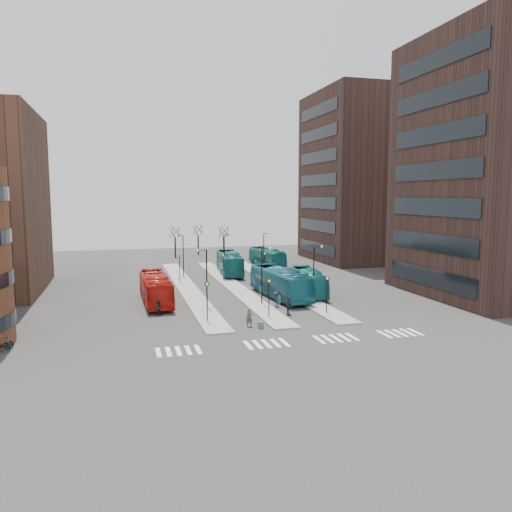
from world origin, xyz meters
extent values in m
plane|color=#2A2A2C|center=(0.00, 0.00, 0.00)|extent=(160.00, 160.00, 0.00)
cube|color=gray|center=(-4.00, 30.00, 0.07)|extent=(2.50, 45.00, 0.15)
cube|color=gray|center=(2.00, 30.00, 0.07)|extent=(2.50, 45.00, 0.15)
cube|color=gray|center=(8.00, 30.00, 0.07)|extent=(2.50, 45.00, 0.15)
cube|color=navy|center=(-0.18, 8.61, 0.30)|extent=(0.49, 0.39, 0.61)
imported|color=#B5150D|center=(-8.45, 21.85, 1.61)|extent=(3.01, 11.65, 3.23)
imported|color=#166070|center=(5.64, 21.09, 1.74)|extent=(3.94, 12.67, 3.47)
imported|color=#136061|center=(3.71, 39.68, 1.68)|extent=(3.99, 12.31, 3.37)
imported|color=#15686B|center=(9.59, 22.20, 1.48)|extent=(4.01, 10.87, 2.96)
imported|color=#146368|center=(11.64, 46.55, 1.50)|extent=(3.64, 10.97, 3.00)
imported|color=#46472B|center=(-1.00, 9.47, 0.83)|extent=(0.63, 0.44, 1.67)
imported|color=black|center=(-8.68, 15.92, 0.80)|extent=(0.89, 0.76, 1.61)
imported|color=black|center=(3.82, 12.60, 0.88)|extent=(0.76, 1.12, 1.77)
imported|color=black|center=(3.84, 16.79, 0.80)|extent=(0.87, 1.16, 1.60)
imported|color=gray|center=(-21.00, 7.30, 0.44)|extent=(1.79, 1.11, 0.89)
imported|color=gray|center=(-21.00, 7.89, 0.48)|extent=(1.65, 0.92, 0.95)
imported|color=gray|center=(-21.00, 7.03, 0.43)|extent=(1.71, 1.03, 0.85)
cube|color=silver|center=(-9.50, 4.00, 0.01)|extent=(0.35, 2.40, 0.01)
cube|color=silver|center=(-8.75, 4.00, 0.01)|extent=(0.35, 2.40, 0.01)
cube|color=silver|center=(-8.00, 4.00, 0.01)|extent=(0.35, 2.40, 0.01)
cube|color=silver|center=(-7.25, 4.00, 0.01)|extent=(0.35, 2.40, 0.01)
cube|color=silver|center=(-6.50, 4.00, 0.01)|extent=(0.35, 2.40, 0.01)
cube|color=silver|center=(-2.50, 4.00, 0.01)|extent=(0.35, 2.40, 0.01)
cube|color=silver|center=(-1.75, 4.00, 0.01)|extent=(0.35, 2.40, 0.01)
cube|color=silver|center=(-1.00, 4.00, 0.01)|extent=(0.35, 2.40, 0.01)
cube|color=silver|center=(-0.25, 4.00, 0.01)|extent=(0.35, 2.40, 0.01)
cube|color=silver|center=(0.50, 4.00, 0.01)|extent=(0.35, 2.40, 0.01)
cube|color=silver|center=(3.50, 4.00, 0.01)|extent=(0.35, 2.40, 0.01)
cube|color=silver|center=(4.25, 4.00, 0.01)|extent=(0.35, 2.40, 0.01)
cube|color=silver|center=(5.00, 4.00, 0.01)|extent=(0.35, 2.40, 0.01)
cube|color=silver|center=(5.75, 4.00, 0.01)|extent=(0.35, 2.40, 0.01)
cube|color=silver|center=(6.50, 4.00, 0.01)|extent=(0.35, 2.40, 0.01)
cube|color=silver|center=(9.50, 4.00, 0.01)|extent=(0.35, 2.40, 0.01)
cube|color=silver|center=(10.25, 4.00, 0.01)|extent=(0.35, 2.40, 0.01)
cube|color=silver|center=(11.00, 4.00, 0.01)|extent=(0.35, 2.40, 0.01)
cube|color=silver|center=(11.75, 4.00, 0.01)|extent=(0.35, 2.40, 0.01)
cube|color=silver|center=(12.50, 4.00, 0.01)|extent=(0.35, 2.40, 0.01)
cube|color=#32211B|center=(32.00, 16.00, 15.00)|extent=(20.00, 20.00, 30.00)
cube|color=black|center=(21.94, 16.00, 2.50)|extent=(0.12, 16.00, 2.00)
cube|color=black|center=(21.94, 16.00, 6.50)|extent=(0.12, 16.00, 2.00)
cube|color=black|center=(21.94, 16.00, 10.50)|extent=(0.12, 16.00, 2.00)
cube|color=black|center=(21.94, 16.00, 14.50)|extent=(0.12, 16.00, 2.00)
cube|color=black|center=(21.94, 16.00, 18.50)|extent=(0.12, 16.00, 2.00)
cube|color=black|center=(21.94, 16.00, 22.50)|extent=(0.12, 16.00, 2.00)
cube|color=black|center=(21.94, 16.00, 26.50)|extent=(0.12, 16.00, 2.00)
cube|color=#32211B|center=(32.00, 50.00, 15.00)|extent=(20.00, 20.00, 30.00)
cube|color=black|center=(21.94, 50.00, 2.50)|extent=(0.12, 16.00, 2.00)
cube|color=black|center=(21.94, 50.00, 6.50)|extent=(0.12, 16.00, 2.00)
cube|color=black|center=(21.94, 50.00, 10.50)|extent=(0.12, 16.00, 2.00)
cube|color=black|center=(21.94, 50.00, 14.50)|extent=(0.12, 16.00, 2.00)
cube|color=black|center=(21.94, 50.00, 18.50)|extent=(0.12, 16.00, 2.00)
cube|color=black|center=(21.94, 50.00, 22.50)|extent=(0.12, 16.00, 2.00)
cube|color=black|center=(21.94, 50.00, 26.50)|extent=(0.12, 16.00, 2.00)
cylinder|color=black|center=(-4.40, 12.00, 1.90)|extent=(0.10, 0.10, 3.50)
cube|color=black|center=(-4.40, 12.00, 3.65)|extent=(0.45, 0.10, 0.30)
cube|color=yellow|center=(-4.40, 11.94, 3.65)|extent=(0.20, 0.02, 0.20)
cylinder|color=black|center=(-4.40, 34.00, 1.90)|extent=(0.10, 0.10, 3.50)
cube|color=black|center=(-4.40, 34.00, 3.65)|extent=(0.45, 0.10, 0.30)
cube|color=yellow|center=(-4.40, 33.94, 3.65)|extent=(0.20, 0.02, 0.20)
cylinder|color=black|center=(1.60, 12.00, 1.90)|extent=(0.10, 0.10, 3.50)
cube|color=black|center=(1.60, 12.00, 3.65)|extent=(0.45, 0.10, 0.30)
cube|color=yellow|center=(1.60, 11.94, 3.65)|extent=(0.20, 0.02, 0.20)
cylinder|color=black|center=(1.60, 34.00, 1.90)|extent=(0.10, 0.10, 3.50)
cube|color=black|center=(1.60, 34.00, 3.65)|extent=(0.45, 0.10, 0.30)
cube|color=yellow|center=(1.60, 33.94, 3.65)|extent=(0.20, 0.02, 0.20)
cylinder|color=black|center=(7.60, 12.00, 1.90)|extent=(0.10, 0.10, 3.50)
cube|color=black|center=(7.60, 12.00, 3.65)|extent=(0.45, 0.10, 0.30)
cube|color=yellow|center=(7.60, 11.94, 3.65)|extent=(0.20, 0.02, 0.20)
cylinder|color=black|center=(7.60, 34.00, 1.90)|extent=(0.10, 0.10, 3.50)
cube|color=black|center=(7.60, 34.00, 3.65)|extent=(0.45, 0.10, 0.30)
cube|color=yellow|center=(7.60, 33.94, 3.65)|extent=(0.20, 0.02, 0.20)
cylinder|color=black|center=(-3.40, 18.00, 3.15)|extent=(0.14, 0.14, 6.00)
cylinder|color=black|center=(-3.85, 18.00, 6.15)|extent=(0.90, 0.08, 0.08)
sphere|color=silver|center=(-4.30, 18.00, 6.15)|extent=(0.24, 0.24, 0.24)
cylinder|color=black|center=(-3.40, 38.00, 3.15)|extent=(0.14, 0.14, 6.00)
cylinder|color=black|center=(-3.85, 38.00, 6.15)|extent=(0.90, 0.08, 0.08)
sphere|color=silver|center=(-4.30, 38.00, 6.15)|extent=(0.24, 0.24, 0.24)
cylinder|color=black|center=(2.60, 18.00, 3.15)|extent=(0.14, 0.14, 6.00)
cylinder|color=black|center=(3.05, 18.00, 6.15)|extent=(0.90, 0.08, 0.08)
sphere|color=silver|center=(3.50, 18.00, 6.15)|extent=(0.24, 0.24, 0.24)
cylinder|color=black|center=(2.60, 38.00, 3.15)|extent=(0.14, 0.14, 6.00)
cylinder|color=black|center=(3.05, 38.00, 6.15)|extent=(0.90, 0.08, 0.08)
sphere|color=silver|center=(3.50, 38.00, 6.15)|extent=(0.24, 0.24, 0.24)
cylinder|color=black|center=(8.60, 18.00, 3.15)|extent=(0.14, 0.14, 6.00)
cylinder|color=black|center=(9.05, 18.00, 6.15)|extent=(0.90, 0.08, 0.08)
sphere|color=silver|center=(9.50, 18.00, 6.15)|extent=(0.24, 0.24, 0.24)
cylinder|color=black|center=(8.60, 38.00, 3.15)|extent=(0.14, 0.14, 6.00)
cylinder|color=black|center=(9.05, 38.00, 6.15)|extent=(0.90, 0.08, 0.08)
sphere|color=silver|center=(9.50, 38.00, 6.15)|extent=(0.24, 0.24, 0.24)
cylinder|color=black|center=(-2.00, 62.00, 2.00)|extent=(0.30, 0.30, 4.00)
cylinder|color=black|center=(-1.30, 62.00, 4.90)|extent=(0.10, 1.56, 1.95)
cylinder|color=black|center=(-1.78, 62.67, 4.90)|extent=(1.48, 0.59, 1.97)
cylinder|color=black|center=(-2.57, 62.41, 4.90)|extent=(0.90, 1.31, 1.99)
cylinder|color=black|center=(-2.57, 61.59, 4.90)|extent=(0.89, 1.31, 1.99)
cylinder|color=black|center=(-1.79, 61.33, 4.90)|extent=(1.48, 0.58, 1.97)
cylinder|color=black|center=(3.00, 66.00, 2.00)|extent=(0.30, 0.30, 4.00)
cylinder|color=black|center=(3.70, 66.00, 4.90)|extent=(0.10, 1.56, 1.95)
cylinder|color=black|center=(3.22, 66.67, 4.90)|extent=(1.48, 0.59, 1.97)
cylinder|color=black|center=(2.43, 66.41, 4.90)|extent=(0.90, 1.31, 1.99)
cylinder|color=black|center=(2.43, 65.59, 4.90)|extent=(0.89, 1.31, 1.99)
cylinder|color=black|center=(3.21, 65.33, 4.90)|extent=(1.48, 0.58, 1.97)
cylinder|color=black|center=(7.00, 60.00, 2.00)|extent=(0.30, 0.30, 4.00)
cylinder|color=black|center=(7.70, 60.00, 4.90)|extent=(0.10, 1.56, 1.95)
cylinder|color=black|center=(7.22, 60.67, 4.90)|extent=(1.48, 0.59, 1.97)
cylinder|color=black|center=(6.43, 60.41, 4.90)|extent=(0.90, 1.31, 1.99)
cylinder|color=black|center=(6.43, 59.59, 4.90)|extent=(0.89, 1.31, 1.99)
cylinder|color=black|center=(7.21, 59.33, 4.90)|extent=(1.48, 0.58, 1.97)
camera|label=1|loc=(-11.97, -33.07, 11.74)|focal=35.00mm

